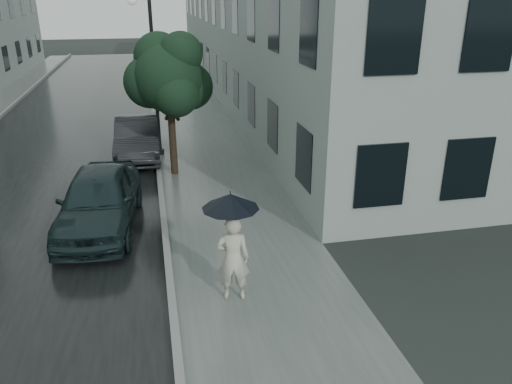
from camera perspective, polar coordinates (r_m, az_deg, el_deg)
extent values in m
plane|color=black|center=(10.08, -0.52, -10.92)|extent=(120.00, 120.00, 0.00)
cube|color=slate|center=(21.12, -6.48, 6.75)|extent=(3.50, 60.00, 0.01)
cube|color=slate|center=(21.01, -11.47, 6.58)|extent=(0.15, 60.00, 0.15)
cube|color=black|center=(21.30, -20.93, 5.56)|extent=(6.85, 60.00, 0.00)
cube|color=gray|center=(28.74, 2.53, 19.93)|extent=(7.00, 36.00, 9.00)
cube|color=black|center=(28.07, -4.80, 19.84)|extent=(0.08, 32.40, 7.20)
cube|color=black|center=(39.29, -26.11, 17.66)|extent=(0.08, 16.20, 6.40)
imported|color=beige|center=(9.36, -2.65, -7.61)|extent=(0.67, 0.49, 1.70)
cylinder|color=black|center=(9.09, -2.87, -4.39)|extent=(0.02, 0.02, 0.87)
cone|color=black|center=(8.85, -2.94, -1.05)|extent=(1.06, 1.06, 0.28)
cylinder|color=black|center=(8.79, -2.96, -0.09)|extent=(0.02, 0.02, 0.08)
cylinder|color=black|center=(9.31, -2.82, -6.96)|extent=(0.03, 0.03, 0.06)
cylinder|color=#332619|center=(16.04, -9.50, 5.91)|extent=(0.23, 0.23, 2.26)
sphere|color=#16321C|center=(15.63, -9.95, 12.73)|extent=(2.08, 2.08, 2.08)
sphere|color=#16321C|center=(15.96, -7.55, 11.87)|extent=(1.44, 1.44, 1.44)
sphere|color=#16321C|center=(15.96, -12.03, 12.20)|extent=(1.60, 1.60, 1.60)
sphere|color=#16321C|center=(15.15, -9.14, 10.94)|extent=(1.35, 1.35, 1.35)
sphere|color=#16321C|center=(16.02, -11.05, 14.91)|extent=(1.52, 1.52, 1.52)
sphere|color=#16321C|center=(15.40, -8.57, 15.38)|extent=(1.29, 1.29, 1.29)
cylinder|color=black|center=(17.87, -11.46, 12.36)|extent=(0.12, 0.12, 5.28)
cylinder|color=black|center=(18.44, -10.87, 4.57)|extent=(0.28, 0.28, 0.20)
sphere|color=silver|center=(17.55, -14.00, 20.51)|extent=(0.32, 0.32, 0.32)
imported|color=black|center=(12.78, -17.49, -0.85)|extent=(2.13, 4.48, 1.48)
imported|color=#222427|center=(18.15, -13.37, 6.07)|extent=(1.54, 4.25, 1.39)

